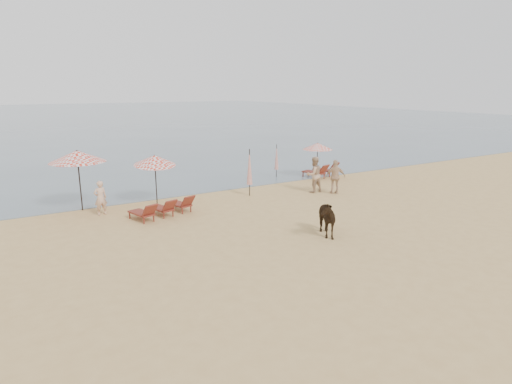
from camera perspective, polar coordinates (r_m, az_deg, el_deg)
ground at (r=14.50m, az=10.30°, el=-8.28°), size 120.00×120.00×0.00m
sea at (r=90.63m, az=-25.48°, el=9.04°), size 160.00×140.00×0.06m
lounger_cluster_left at (r=18.76m, az=-12.24°, el=-2.04°), size 2.81×2.10×0.55m
lounger_cluster_right at (r=26.68m, az=8.77°, el=2.88°), size 2.08×2.03×0.61m
umbrella_open_left_a at (r=20.35m, az=-22.73°, el=4.41°), size 2.40×2.40×2.73m
umbrella_open_left_b at (r=20.36m, az=-13.35°, el=4.15°), size 1.92×1.96×2.45m
umbrella_open_right at (r=26.17m, az=8.22°, el=6.06°), size 1.77×1.77×2.16m
umbrella_closed_left at (r=21.59m, az=-0.87°, el=3.34°), size 0.29×0.29×2.41m
umbrella_closed_right at (r=26.18m, az=2.76°, el=4.65°), size 0.25×0.25×2.03m
cow at (r=16.11m, az=8.98°, el=-3.30°), size 1.32×1.84×1.42m
beachgoer_left at (r=19.61m, az=-20.03°, el=-0.75°), size 0.60×0.44×1.51m
beachgoer_right_a at (r=22.63m, az=7.73°, el=2.31°), size 0.94×0.75×1.89m
beachgoer_right_b at (r=22.52m, az=10.53°, el=2.00°), size 1.13×0.86×1.78m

